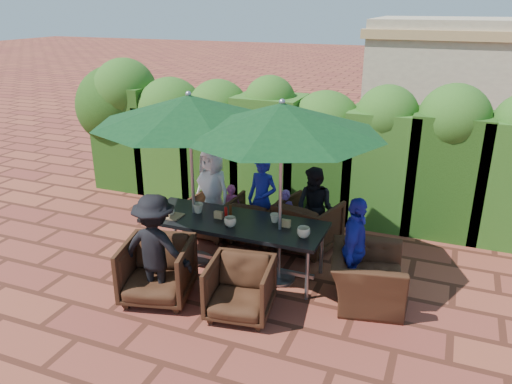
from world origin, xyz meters
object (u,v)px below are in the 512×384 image
at_px(dining_table, 234,226).
at_px(chair_far_left, 212,214).
at_px(chair_end_right, 367,269).
at_px(umbrella_left, 189,110).
at_px(chair_far_right, 308,222).
at_px(chair_near_right, 240,286).
at_px(umbrella_right, 282,119).
at_px(chair_far_mid, 255,217).
at_px(chair_near_left, 157,268).

height_order(dining_table, chair_far_left, dining_table).
height_order(chair_far_left, chair_end_right, chair_end_right).
height_order(umbrella_left, chair_far_left, umbrella_left).
xyz_separation_m(chair_far_right, chair_near_right, (-0.26, -1.98, -0.04)).
bearing_deg(umbrella_right, chair_end_right, -3.97).
bearing_deg(dining_table, chair_far_right, 53.06).
bearing_deg(chair_far_right, umbrella_right, 99.67).
relative_size(chair_far_right, chair_end_right, 0.84).
height_order(umbrella_right, chair_far_right, umbrella_right).
height_order(chair_far_left, chair_far_mid, chair_far_mid).
xyz_separation_m(chair_near_right, chair_end_right, (1.35, 0.86, 0.06)).
bearing_deg(chair_far_mid, chair_far_left, 9.18).
distance_m(chair_near_left, chair_near_right, 1.11).
relative_size(dining_table, umbrella_right, 0.98).
bearing_deg(chair_near_left, chair_far_right, 41.91).
bearing_deg(chair_near_left, chair_end_right, 6.26).
height_order(umbrella_right, chair_near_left, umbrella_right).
relative_size(umbrella_right, chair_near_right, 3.34).
xyz_separation_m(chair_far_mid, chair_near_left, (-0.51, -2.02, 0.05)).
bearing_deg(chair_far_left, chair_near_right, 130.26).
height_order(umbrella_right, chair_end_right, umbrella_right).
relative_size(dining_table, chair_near_left, 2.95).
xyz_separation_m(dining_table, chair_far_right, (0.77, 1.02, -0.25)).
xyz_separation_m(dining_table, chair_far_left, (-0.80, 0.90, -0.32)).
bearing_deg(chair_far_left, umbrella_left, 105.72).
relative_size(umbrella_left, chair_far_left, 3.64).
relative_size(chair_far_mid, chair_end_right, 0.74).
xyz_separation_m(umbrella_right, chair_near_left, (-1.27, -0.99, -1.79)).
distance_m(umbrella_left, chair_near_left, 2.08).
bearing_deg(chair_far_right, chair_near_right, 97.50).
height_order(dining_table, chair_near_left, chair_near_left).
relative_size(chair_far_mid, chair_far_right, 0.89).
bearing_deg(umbrella_left, chair_far_left, 100.57).
bearing_deg(chair_far_mid, umbrella_right, 126.14).
distance_m(chair_far_mid, chair_near_left, 2.09).
distance_m(dining_table, chair_far_left, 1.24).
distance_m(chair_far_left, chair_far_mid, 0.72).
distance_m(chair_far_mid, chair_far_right, 0.86).
bearing_deg(chair_far_mid, chair_end_right, 149.96).
distance_m(chair_far_mid, chair_end_right, 2.24).
height_order(umbrella_left, chair_near_right, umbrella_left).
distance_m(umbrella_left, chair_end_right, 3.06).
bearing_deg(dining_table, chair_near_left, -120.85).
xyz_separation_m(chair_far_right, chair_end_right, (1.08, -1.12, 0.02)).
xyz_separation_m(chair_far_mid, chair_end_right, (1.94, -1.11, 0.07)).
distance_m(dining_table, umbrella_right, 1.68).
bearing_deg(chair_end_right, chair_near_left, 99.06).
height_order(chair_far_left, chair_far_right, chair_far_right).
xyz_separation_m(umbrella_right, chair_far_right, (0.10, 1.04, -1.79)).
distance_m(dining_table, chair_near_left, 1.20).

